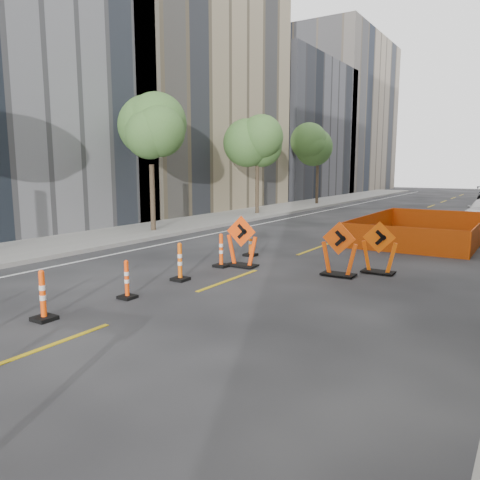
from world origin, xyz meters
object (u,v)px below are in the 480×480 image
Objects in this scene: chevron_sign_left at (242,241)px; chevron_sign_right at (379,248)px; channelizer_3 at (127,279)px; channelizer_4 at (180,262)px; channelizer_5 at (221,250)px; channelizer_6 at (250,241)px; chevron_sign_center at (339,249)px; channelizer_2 at (43,295)px.

chevron_sign_left is 1.04× the size of chevron_sign_right.
channelizer_3 is 0.58× the size of chevron_sign_left.
channelizer_4 and channelizer_5 have the same top height.
chevron_sign_right reaches higher than channelizer_5.
chevron_sign_left is (0.48, 2.52, 0.28)m from channelizer_4.
channelizer_6 is at bearing 92.73° from channelizer_3.
channelizer_3 is 2.12m from channelizer_4.
channelizer_5 is at bearing -85.25° from channelizer_6.
chevron_sign_left is 3.13m from chevron_sign_center.
channelizer_3 is 0.88× the size of channelizer_5.
channelizer_4 reaches higher than channelizer_2.
chevron_sign_center is (3.78, 7.16, 0.27)m from channelizer_2.
channelizer_4 is (-0.08, 2.12, 0.07)m from channelizer_3.
chevron_sign_right reaches higher than channelizer_2.
chevron_sign_left is at bearing 85.00° from channelizer_3.
chevron_sign_center is at bearing -155.04° from chevron_sign_right.
chevron_sign_right is at bearing 12.44° from chevron_sign_left.
channelizer_4 is 1.01× the size of channelizer_6.
chevron_sign_left is (0.67, 6.75, 0.28)m from channelizer_2.
chevron_sign_center is at bearing 55.16° from channelizer_3.
chevron_sign_left reaches higher than channelizer_3.
channelizer_4 is (0.19, 4.23, 0.00)m from channelizer_2.
channelizer_5 is (0.14, 6.35, 0.00)m from channelizer_2.
channelizer_3 is at bearing -87.86° from channelizer_4.
channelizer_3 is 0.89× the size of channelizer_6.
chevron_sign_right is at bearing 40.91° from channelizer_4.
channelizer_6 reaches higher than channelizer_3.
channelizer_5 is at bearing -149.27° from chevron_sign_left.
chevron_sign_center is at bearing 12.60° from channelizer_5.
channelizer_3 is at bearing -148.24° from chevron_sign_right.
channelizer_2 is 0.66× the size of chevron_sign_left.
chevron_sign_left reaches higher than channelizer_6.
channelizer_2 is 2.13m from channelizer_3.
channelizer_6 is at bearing 106.03° from chevron_sign_left.
channelizer_2 is 0.67× the size of chevron_sign_center.
chevron_sign_left is at bearing 79.12° from channelizer_4.
channelizer_3 is at bearing -101.44° from chevron_sign_left.
channelizer_6 is at bearing 153.88° from chevron_sign_right.
chevron_sign_left is at bearing 37.16° from channelizer_5.
channelizer_5 is 0.69× the size of chevron_sign_right.
channelizer_4 is 2.58m from chevron_sign_left.
chevron_sign_right is (4.41, 6.01, 0.31)m from channelizer_3.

